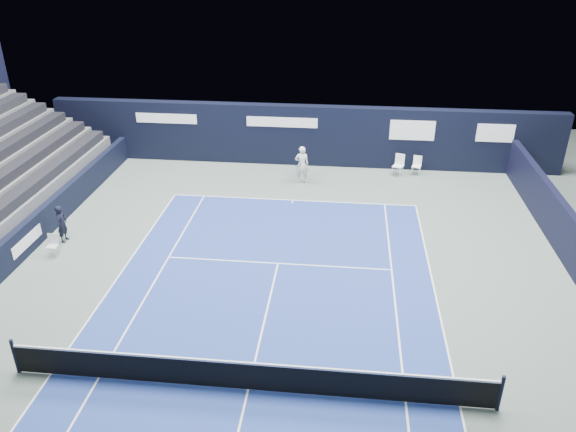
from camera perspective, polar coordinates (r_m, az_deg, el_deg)
name	(u,v)px	position (r m, az deg, el deg)	size (l,w,h in m)	color
ground	(260,341)	(17.05, -2.89, -12.58)	(48.00, 48.00, 0.00)	#53635A
court_surface	(248,390)	(15.58, -4.07, -17.19)	(10.97, 23.77, 0.01)	navy
folding_chair_back_a	(399,161)	(28.49, 11.25, 5.49)	(0.62, 0.64, 1.07)	white
folding_chair_back_b	(417,164)	(28.80, 12.96, 5.18)	(0.51, 0.50, 0.95)	white
line_judge_chair	(53,243)	(22.71, -22.80, -2.57)	(0.38, 0.37, 0.83)	white
line_judge	(62,224)	(23.43, -21.97, -0.73)	(0.55, 0.36, 1.51)	black
court_markings	(248,390)	(15.58, -4.07, -17.18)	(11.03, 23.83, 0.00)	white
tennis_net	(248,375)	(15.23, -4.13, -15.82)	(12.90, 0.10, 1.10)	black
back_sponsor_wall	(302,135)	(29.10, 1.45, 8.22)	(26.00, 0.63, 3.10)	black
side_barrier_left	(23,241)	(23.03, -25.36, -2.34)	(0.33, 22.00, 1.20)	black
tennis_player	(302,164)	(27.00, 1.40, 5.27)	(0.73, 0.88, 1.82)	white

